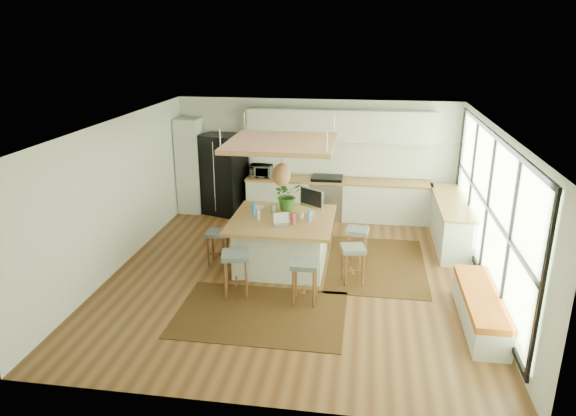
% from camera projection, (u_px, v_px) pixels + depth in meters
% --- Properties ---
extents(floor, '(7.00, 7.00, 0.00)m').
position_uv_depth(floor, '(295.00, 275.00, 9.43)').
color(floor, '#4F2C16').
rests_on(floor, ground).
extents(ceiling, '(7.00, 7.00, 0.00)m').
position_uv_depth(ceiling, '(295.00, 125.00, 8.57)').
color(ceiling, white).
rests_on(ceiling, ground).
extents(wall_back, '(6.50, 0.00, 6.50)m').
position_uv_depth(wall_back, '(316.00, 158.00, 12.28)').
color(wall_back, silver).
rests_on(wall_back, ground).
extents(wall_front, '(6.50, 0.00, 6.50)m').
position_uv_depth(wall_front, '(251.00, 303.00, 5.72)').
color(wall_front, silver).
rests_on(wall_front, ground).
extents(wall_left, '(0.00, 7.00, 7.00)m').
position_uv_depth(wall_left, '(117.00, 195.00, 9.47)').
color(wall_left, silver).
rests_on(wall_left, ground).
extents(wall_right, '(0.00, 7.00, 7.00)m').
position_uv_depth(wall_right, '(493.00, 213.00, 8.54)').
color(wall_right, silver).
rests_on(wall_right, ground).
extents(window_wall, '(0.10, 6.20, 2.60)m').
position_uv_depth(window_wall, '(491.00, 210.00, 8.53)').
color(window_wall, black).
rests_on(window_wall, wall_right).
extents(pantry, '(0.55, 0.60, 2.25)m').
position_uv_depth(pantry, '(191.00, 166.00, 12.47)').
color(pantry, beige).
rests_on(pantry, floor).
extents(back_counter_base, '(4.20, 0.60, 0.88)m').
position_uv_depth(back_counter_base, '(337.00, 200.00, 12.19)').
color(back_counter_base, beige).
rests_on(back_counter_base, floor).
extents(back_counter_top, '(4.24, 0.64, 0.05)m').
position_uv_depth(back_counter_top, '(338.00, 181.00, 12.05)').
color(back_counter_top, brown).
rests_on(back_counter_top, back_counter_base).
extents(backsplash, '(4.20, 0.02, 0.80)m').
position_uv_depth(backsplash, '(339.00, 159.00, 12.18)').
color(backsplash, white).
rests_on(backsplash, wall_back).
extents(upper_cabinets, '(4.20, 0.34, 0.70)m').
position_uv_depth(upper_cabinets, '(340.00, 125.00, 11.78)').
color(upper_cabinets, beige).
rests_on(upper_cabinets, wall_back).
extents(range, '(0.76, 0.62, 1.00)m').
position_uv_depth(range, '(327.00, 197.00, 12.21)').
color(range, '#A5A5AA').
rests_on(range, floor).
extents(right_counter_base, '(0.60, 2.50, 0.88)m').
position_uv_depth(right_counter_base, '(450.00, 223.00, 10.75)').
color(right_counter_base, beige).
rests_on(right_counter_base, floor).
extents(right_counter_top, '(0.64, 2.54, 0.05)m').
position_uv_depth(right_counter_top, '(452.00, 201.00, 10.60)').
color(right_counter_top, brown).
rests_on(right_counter_top, right_counter_base).
extents(window_bench, '(0.52, 2.00, 0.50)m').
position_uv_depth(window_bench, '(480.00, 309.00, 7.81)').
color(window_bench, beige).
rests_on(window_bench, floor).
extents(ceiling_panel, '(1.86, 1.86, 0.80)m').
position_uv_depth(ceiling_panel, '(281.00, 158.00, 9.19)').
color(ceiling_panel, brown).
rests_on(ceiling_panel, ceiling).
extents(rug_near, '(2.60, 1.80, 0.01)m').
position_uv_depth(rug_near, '(261.00, 314.00, 8.15)').
color(rug_near, black).
rests_on(rug_near, floor).
extents(rug_right, '(1.80, 2.60, 0.01)m').
position_uv_depth(rug_right, '(376.00, 264.00, 9.86)').
color(rug_right, black).
rests_on(rug_right, floor).
extents(fridge, '(1.13, 1.00, 1.90)m').
position_uv_depth(fridge, '(224.00, 175.00, 12.40)').
color(fridge, black).
rests_on(fridge, floor).
extents(island, '(1.85, 1.85, 0.93)m').
position_uv_depth(island, '(282.00, 242.00, 9.71)').
color(island, brown).
rests_on(island, floor).
extents(stool_near_left, '(0.53, 0.53, 0.74)m').
position_uv_depth(stool_near_left, '(236.00, 274.00, 8.66)').
color(stool_near_left, '#505759').
rests_on(stool_near_left, floor).
extents(stool_near_right, '(0.43, 0.43, 0.72)m').
position_uv_depth(stool_near_right, '(305.00, 283.00, 8.39)').
color(stool_near_right, '#505759').
rests_on(stool_near_right, floor).
extents(stool_right_front, '(0.47, 0.47, 0.67)m').
position_uv_depth(stool_right_front, '(353.00, 263.00, 9.07)').
color(stool_right_front, '#505759').
rests_on(stool_right_front, floor).
extents(stool_right_back, '(0.44, 0.44, 0.67)m').
position_uv_depth(stool_right_back, '(357.00, 244.00, 9.87)').
color(stool_right_back, '#505759').
rests_on(stool_right_back, floor).
extents(stool_left_side, '(0.39, 0.39, 0.65)m').
position_uv_depth(stool_left_side, '(218.00, 246.00, 9.80)').
color(stool_left_side, '#505759').
rests_on(stool_left_side, floor).
extents(laptop, '(0.37, 0.38, 0.21)m').
position_uv_depth(laptop, '(282.00, 219.00, 9.18)').
color(laptop, '#A5A5AA').
rests_on(laptop, island).
extents(monitor, '(0.56, 0.48, 0.51)m').
position_uv_depth(monitor, '(311.00, 201.00, 9.67)').
color(monitor, '#A5A5AA').
rests_on(monitor, island).
extents(microwave, '(0.51, 0.29, 0.34)m').
position_uv_depth(microwave, '(261.00, 169.00, 12.25)').
color(microwave, '#A5A5AA').
rests_on(microwave, back_counter_top).
extents(island_plant, '(0.78, 0.78, 0.45)m').
position_uv_depth(island_plant, '(287.00, 198.00, 9.96)').
color(island_plant, '#1E4C19').
rests_on(island_plant, island).
extents(island_bowl, '(0.21, 0.21, 0.05)m').
position_uv_depth(island_bowl, '(259.00, 208.00, 10.03)').
color(island_bowl, beige).
rests_on(island_bowl, island).
extents(island_bottle_0, '(0.07, 0.07, 0.19)m').
position_uv_depth(island_bottle_0, '(254.00, 210.00, 9.70)').
color(island_bottle_0, '#378EDF').
rests_on(island_bottle_0, island).
extents(island_bottle_1, '(0.07, 0.07, 0.19)m').
position_uv_depth(island_bottle_1, '(259.00, 215.00, 9.44)').
color(island_bottle_1, '#B9B9BF').
rests_on(island_bottle_1, island).
extents(island_bottle_2, '(0.07, 0.07, 0.19)m').
position_uv_depth(island_bottle_2, '(294.00, 220.00, 9.21)').
color(island_bottle_2, '#9D3443').
rests_on(island_bottle_2, island).
extents(island_bottle_3, '(0.07, 0.07, 0.19)m').
position_uv_depth(island_bottle_3, '(302.00, 213.00, 9.52)').
color(island_bottle_3, beige).
rests_on(island_bottle_3, island).
extents(island_bottle_4, '(0.07, 0.07, 0.19)m').
position_uv_depth(island_bottle_4, '(274.00, 208.00, 9.79)').
color(island_bottle_4, '#4F845D').
rests_on(island_bottle_4, island).
extents(island_bottle_5, '(0.07, 0.07, 0.19)m').
position_uv_depth(island_bottle_5, '(309.00, 217.00, 9.36)').
color(island_bottle_5, '#378EDF').
rests_on(island_bottle_5, island).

